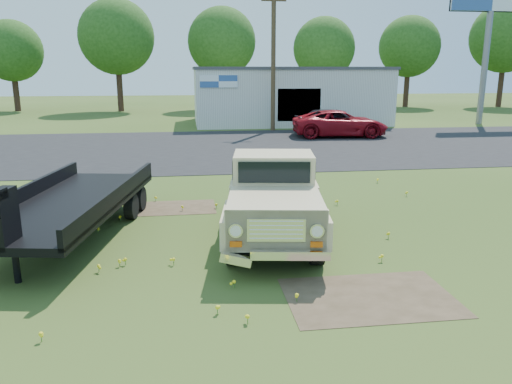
# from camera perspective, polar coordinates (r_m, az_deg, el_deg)

# --- Properties ---
(ground) EXTENTS (140.00, 140.00, 0.00)m
(ground) POSITION_cam_1_polar(r_m,az_deg,el_deg) (11.70, 0.71, -6.04)
(ground) COLOR #2E4616
(ground) RESTS_ON ground
(asphalt_lot) EXTENTS (90.00, 14.00, 0.02)m
(asphalt_lot) POSITION_cam_1_polar(r_m,az_deg,el_deg) (26.23, -4.15, 5.09)
(asphalt_lot) COLOR black
(asphalt_lot) RESTS_ON ground
(dirt_patch_a) EXTENTS (3.00, 2.00, 0.01)m
(dirt_patch_a) POSITION_cam_1_polar(r_m,az_deg,el_deg) (9.37, 12.84, -11.66)
(dirt_patch_a) COLOR #473825
(dirt_patch_a) RESTS_ON ground
(dirt_patch_b) EXTENTS (2.20, 1.60, 0.01)m
(dirt_patch_b) POSITION_cam_1_polar(r_m,az_deg,el_deg) (14.92, -8.92, -1.79)
(dirt_patch_b) COLOR #473825
(dirt_patch_b) RESTS_ON ground
(commercial_building) EXTENTS (14.20, 8.20, 4.15)m
(commercial_building) POSITION_cam_1_polar(r_m,az_deg,el_deg) (38.68, 3.66, 11.05)
(commercial_building) COLOR #BCBCB8
(commercial_building) RESTS_ON ground
(billboard) EXTENTS (6.10, 0.45, 11.05)m
(billboard) POSITION_cam_1_polar(r_m,az_deg,el_deg) (41.33, 25.28, 18.94)
(billboard) COLOR slate
(billboard) RESTS_ON ground
(utility_pole_mid) EXTENTS (1.60, 0.30, 9.00)m
(utility_pole_mid) POSITION_cam_1_polar(r_m,az_deg,el_deg) (33.36, 1.99, 14.92)
(utility_pole_mid) COLOR #3F301D
(utility_pole_mid) RESTS_ON ground
(treeline_b) EXTENTS (5.76, 5.76, 8.57)m
(treeline_b) POSITION_cam_1_polar(r_m,az_deg,el_deg) (54.42, -26.16, 14.27)
(treeline_b) COLOR #372219
(treeline_b) RESTS_ON ground
(treeline_c) EXTENTS (7.04, 7.04, 10.47)m
(treeline_c) POSITION_cam_1_polar(r_m,az_deg,el_deg) (50.86, -15.65, 16.70)
(treeline_c) COLOR #372219
(treeline_c) RESTS_ON ground
(treeline_d) EXTENTS (6.72, 6.72, 10.00)m
(treeline_d) POSITION_cam_1_polar(r_m,az_deg,el_deg) (51.57, -3.92, 16.76)
(treeline_d) COLOR #372219
(treeline_d) RESTS_ON ground
(treeline_e) EXTENTS (6.08, 6.08, 9.04)m
(treeline_e) POSITION_cam_1_polar(r_m,az_deg,el_deg) (51.75, 7.78, 15.96)
(treeline_e) COLOR #372219
(treeline_e) RESTS_ON ground
(treeline_f) EXTENTS (6.40, 6.40, 9.52)m
(treeline_f) POSITION_cam_1_polar(r_m,az_deg,el_deg) (57.51, 17.12, 15.58)
(treeline_f) COLOR #372219
(treeline_f) RESTS_ON ground
(treeline_g) EXTENTS (7.36, 7.36, 10.95)m
(treeline_g) POSITION_cam_1_polar(r_m,az_deg,el_deg) (61.08, 26.67, 15.52)
(treeline_g) COLOR #372219
(treeline_g) RESTS_ON ground
(vintage_pickup_truck) EXTENTS (3.04, 5.97, 2.07)m
(vintage_pickup_truck) POSITION_cam_1_polar(r_m,az_deg,el_deg) (11.96, 1.98, -0.40)
(vintage_pickup_truck) COLOR #CDBC89
(vintage_pickup_truck) RESTS_ON ground
(flatbed_trailer) EXTENTS (3.57, 7.45, 1.95)m
(flatbed_trailer) POSITION_cam_1_polar(r_m,az_deg,el_deg) (12.78, -20.51, -0.64)
(flatbed_trailer) COLOR black
(flatbed_trailer) RESTS_ON ground
(red_pickup) EXTENTS (5.83, 2.99, 1.58)m
(red_pickup) POSITION_cam_1_polar(r_m,az_deg,el_deg) (30.72, 9.59, 7.70)
(red_pickup) COLOR maroon
(red_pickup) RESTS_ON ground
(dark_sedan) EXTENTS (4.86, 2.05, 1.64)m
(dark_sedan) POSITION_cam_1_polar(r_m,az_deg,el_deg) (31.87, 8.77, 8.01)
(dark_sedan) COLOR black
(dark_sedan) RESTS_ON ground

